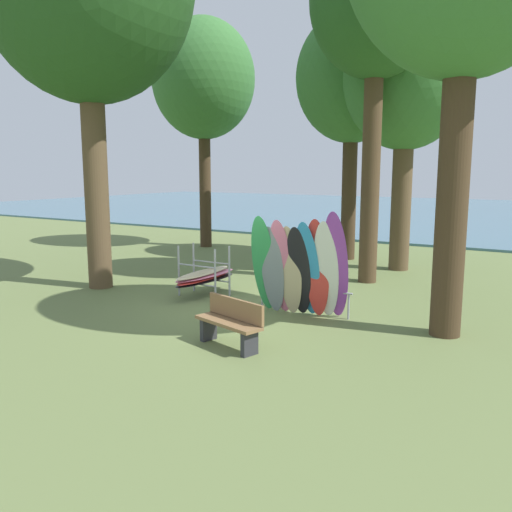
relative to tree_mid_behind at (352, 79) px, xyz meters
name	(u,v)px	position (x,y,z in m)	size (l,w,h in m)	color
ground_plane	(235,310)	(0.42, -7.79, -6.05)	(80.00, 80.00, 0.00)	olive
lake_water	(471,213)	(0.42, 22.37, -6.00)	(80.00, 36.00, 0.10)	#477084
tree_mid_behind	(352,79)	(0.00, 0.00, 0.00)	(3.74, 3.74, 8.27)	#42301E
tree_far_left_back	(204,80)	(-6.02, -0.14, 0.44)	(3.99, 3.99, 8.84)	#42301E
tree_far_right_back	(377,5)	(1.90, -3.34, 1.23)	(3.46, 3.46, 9.40)	#4C3823
tree_deep_back	(406,80)	(2.11, -1.05, -0.33)	(3.74, 3.74, 7.96)	brown
leaning_board_pile	(299,269)	(1.85, -7.50, -5.01)	(2.20, 1.06, 2.30)	#339E56
board_storage_rack	(205,276)	(-0.98, -7.02, -5.55)	(1.15, 2.13, 1.25)	#9EA0A5
park_bench	(231,322)	(1.70, -9.87, -5.59)	(1.46, 0.78, 0.85)	#2D2D33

